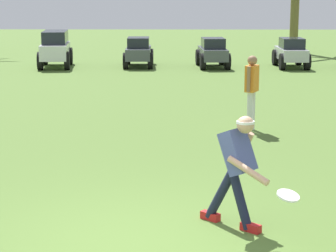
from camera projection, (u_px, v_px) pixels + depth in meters
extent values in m
plane|color=#4E6C2D|center=(137.00, 244.00, 7.57)|extent=(80.00, 80.00, 0.00)
cylinder|color=#191E38|center=(240.00, 200.00, 8.00)|extent=(0.34, 0.32, 0.72)
cube|color=red|center=(251.00, 228.00, 7.96)|extent=(0.26, 0.25, 0.10)
cylinder|color=#191E38|center=(220.00, 195.00, 8.20)|extent=(0.41, 0.38, 0.69)
cube|color=red|center=(210.00, 216.00, 8.36)|extent=(0.26, 0.25, 0.10)
cube|color=#4C5699|center=(238.00, 151.00, 7.91)|extent=(0.52, 0.51, 0.58)
sphere|color=tan|center=(245.00, 125.00, 7.77)|extent=(0.30, 0.30, 0.21)
cylinder|color=white|center=(245.00, 122.00, 7.76)|extent=(0.30, 0.30, 0.03)
cylinder|color=tan|center=(248.00, 171.00, 7.63)|extent=(0.49, 0.43, 0.27)
cylinder|color=tan|center=(244.00, 150.00, 8.09)|extent=(0.27, 0.25, 0.49)
cylinder|color=white|center=(288.00, 196.00, 7.29)|extent=(0.36, 0.36, 0.10)
cylinder|color=silver|center=(250.00, 112.00, 13.45)|extent=(0.15, 0.15, 0.82)
cylinder|color=silver|center=(252.00, 110.00, 13.61)|extent=(0.15, 0.15, 0.82)
cube|color=orange|center=(252.00, 78.00, 13.39)|extent=(0.32, 0.39, 0.54)
cylinder|color=#936B4C|center=(249.00, 79.00, 13.20)|extent=(0.10, 0.10, 0.52)
cylinder|color=#936B4C|center=(255.00, 77.00, 13.57)|extent=(0.10, 0.10, 0.52)
sphere|color=#936B4C|center=(252.00, 60.00, 13.31)|extent=(0.27, 0.27, 0.20)
cube|color=silver|center=(55.00, 51.00, 24.36)|extent=(1.18, 2.48, 0.55)
cube|color=#1E232B|center=(55.00, 37.00, 24.40)|extent=(1.01, 1.87, 0.46)
cylinder|color=black|center=(45.00, 56.00, 25.19)|extent=(0.24, 0.67, 0.66)
cylinder|color=black|center=(70.00, 56.00, 25.27)|extent=(0.24, 0.67, 0.66)
cylinder|color=black|center=(40.00, 61.00, 23.56)|extent=(0.24, 0.67, 0.66)
cylinder|color=black|center=(67.00, 61.00, 23.64)|extent=(0.24, 0.67, 0.66)
cube|color=#474C51|center=(139.00, 53.00, 24.60)|extent=(0.94, 2.22, 0.42)
cube|color=#1E232B|center=(138.00, 42.00, 24.42)|extent=(0.81, 1.11, 0.38)
cylinder|color=black|center=(128.00, 56.00, 25.39)|extent=(0.19, 0.60, 0.60)
cylinder|color=black|center=(151.00, 56.00, 25.40)|extent=(0.19, 0.60, 0.60)
cylinder|color=black|center=(126.00, 61.00, 23.88)|extent=(0.19, 0.60, 0.60)
cylinder|color=black|center=(150.00, 61.00, 23.89)|extent=(0.19, 0.60, 0.60)
cube|color=#474C51|center=(213.00, 54.00, 24.35)|extent=(1.05, 2.26, 0.42)
cube|color=#1E232B|center=(213.00, 43.00, 24.16)|extent=(0.87, 1.15, 0.38)
cylinder|color=black|center=(198.00, 57.00, 25.11)|extent=(0.22, 0.61, 0.60)
cylinder|color=black|center=(222.00, 57.00, 25.17)|extent=(0.22, 0.61, 0.60)
cylinder|color=black|center=(203.00, 62.00, 23.61)|extent=(0.22, 0.61, 0.60)
cylinder|color=black|center=(228.00, 61.00, 23.66)|extent=(0.22, 0.61, 0.60)
cube|color=#B7BABF|center=(291.00, 54.00, 24.30)|extent=(0.94, 2.22, 0.42)
cube|color=#1E232B|center=(292.00, 43.00, 24.12)|extent=(0.81, 1.11, 0.38)
cylinder|color=black|center=(275.00, 57.00, 25.09)|extent=(0.19, 0.60, 0.60)
cylinder|color=black|center=(299.00, 57.00, 25.10)|extent=(0.19, 0.60, 0.60)
cylinder|color=black|center=(282.00, 62.00, 23.59)|extent=(0.19, 0.60, 0.60)
cylinder|color=black|center=(307.00, 62.00, 23.59)|extent=(0.19, 0.60, 0.60)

